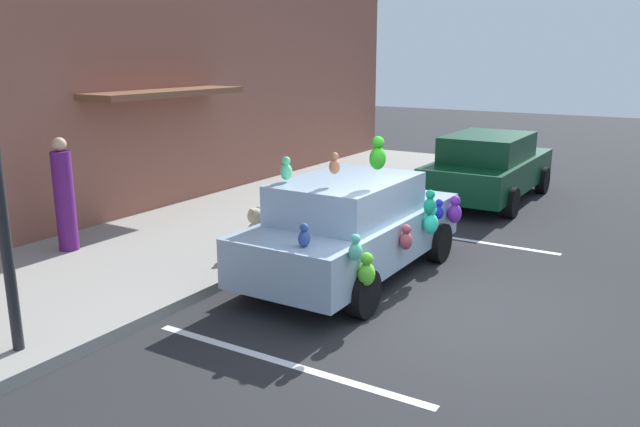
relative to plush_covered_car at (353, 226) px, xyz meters
The scene contains 9 objects.
ground_plane 2.02m from the plush_covered_car, 114.06° to the right, with size 60.00×60.00×0.00m, color #262628.
sidewalk 3.47m from the plush_covered_car, 102.88° to the left, with size 24.00×4.00×0.15m, color gray.
storefront_building 6.00m from the plush_covered_car, 97.69° to the left, with size 24.00×1.25×6.40m.
parking_stripe_front 2.99m from the plush_covered_car, 13.91° to the right, with size 0.12×3.60×0.01m, color silver.
parking_stripe_rear 3.04m from the plush_covered_car, 166.36° to the right, with size 0.12×3.60×0.01m, color silver.
plush_covered_car is the anchor object (origin of this frame).
parked_sedan_behind 6.19m from the plush_covered_car, ahead, with size 4.49×2.03×1.54m.
teddy_bear_on_sidewalk 1.80m from the plush_covered_car, 92.50° to the left, with size 0.38×0.32×0.73m.
pedestrian_near_shopfront 4.75m from the plush_covered_car, 110.57° to the left, with size 0.32×0.32×1.86m.
Camera 1 is at (-7.34, -2.69, 3.31)m, focal length 35.75 mm.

